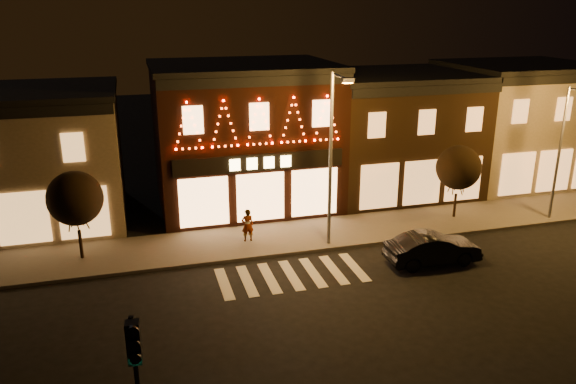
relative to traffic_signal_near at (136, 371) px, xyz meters
name	(u,v)px	position (x,y,z in m)	size (l,w,h in m)	color
ground	(320,322)	(6.61, 6.08, -3.37)	(120.00, 120.00, 0.00)	black
sidewalk_far	(307,235)	(8.61, 14.08, -3.30)	(44.00, 4.00, 0.15)	#47423D
building_left	(2,159)	(-6.39, 20.07, 0.29)	(12.20, 8.28, 7.30)	#736A52
building_pulp	(244,135)	(6.61, 20.06, 0.79)	(10.20, 8.34, 8.30)	black
building_right_a	(393,132)	(16.11, 20.07, 0.39)	(9.20, 8.28, 7.50)	#342212
building_right_b	(517,122)	(25.11, 20.07, 0.54)	(9.20, 8.28, 7.80)	#736A52
traffic_signal_near	(136,371)	(0.00, 0.00, 0.00)	(0.34, 0.47, 4.57)	black
streetlamp_mid	(333,148)	(9.28, 12.43, 1.68)	(0.53, 1.91, 8.36)	#59595E
streetlamp_right	(564,144)	(22.26, 12.47, 1.01)	(0.46, 1.65, 7.21)	#59595E
tree_left	(75,198)	(-2.39, 14.17, -0.30)	(2.50, 2.50, 4.18)	black
tree_right	(459,168)	(17.24, 14.26, -0.39)	(2.42, 2.42, 4.05)	black
dark_sedan	(433,249)	(13.22, 9.52, -2.65)	(1.53, 4.39, 1.45)	black
pedestrian	(247,225)	(5.47, 14.02, -2.39)	(0.61, 0.40, 1.68)	gray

